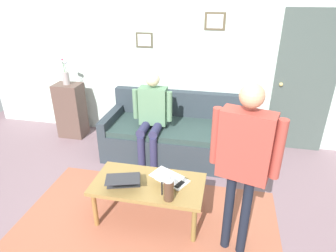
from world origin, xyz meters
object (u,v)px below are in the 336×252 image
(couch, at_px, (174,135))
(person_seated, at_px, (152,114))
(coffee_table, at_px, (148,187))
(person_standing, at_px, (244,154))
(laptop_left, at_px, (124,180))
(french_press, at_px, (169,189))
(laptop_center, at_px, (171,179))
(flower_vase, at_px, (66,76))
(side_shelf, at_px, (71,110))
(interior_door, at_px, (304,85))

(couch, height_order, person_seated, person_seated)
(coffee_table, height_order, person_standing, person_standing)
(laptop_left, distance_m, french_press, 0.52)
(coffee_table, height_order, laptop_left, laptop_left)
(laptop_left, bearing_deg, laptop_center, -164.47)
(flower_vase, distance_m, person_seated, 1.62)
(laptop_center, bearing_deg, side_shelf, -38.42)
(couch, relative_size, french_press, 7.59)
(side_shelf, height_order, person_standing, person_standing)
(side_shelf, relative_size, flower_vase, 2.15)
(french_press, height_order, person_standing, person_standing)
(french_press, bearing_deg, laptop_left, -15.31)
(laptop_center, bearing_deg, french_press, 97.62)
(interior_door, height_order, person_seated, interior_door)
(coffee_table, distance_m, laptop_center, 0.25)
(couch, xyz_separation_m, side_shelf, (1.78, -0.26, 0.14))
(couch, distance_m, laptop_center, 1.36)
(interior_door, distance_m, side_shelf, 3.61)
(couch, bearing_deg, person_standing, 118.84)
(laptop_left, height_order, laptop_center, laptop_left)
(flower_vase, bearing_deg, side_shelf, 31.61)
(laptop_left, bearing_deg, flower_vase, -48.14)
(interior_door, bearing_deg, laptop_left, 45.15)
(interior_door, bearing_deg, person_standing, 68.15)
(person_standing, bearing_deg, coffee_table, -15.14)
(laptop_center, distance_m, french_press, 0.28)
(flower_vase, bearing_deg, laptop_center, 141.56)
(person_standing, bearing_deg, interior_door, -111.85)
(couch, bearing_deg, laptop_left, 80.66)
(laptop_left, bearing_deg, coffee_table, -163.03)
(person_seated, bearing_deg, side_shelf, -17.78)
(laptop_center, bearing_deg, interior_door, -129.29)
(person_standing, bearing_deg, laptop_center, -23.87)
(coffee_table, relative_size, person_seated, 0.90)
(french_press, height_order, person_seated, person_seated)
(french_press, relative_size, person_seated, 0.20)
(coffee_table, bearing_deg, person_standing, 164.86)
(couch, relative_size, flower_vase, 4.70)
(laptop_left, relative_size, side_shelf, 0.48)
(french_press, bearing_deg, person_seated, -69.14)
(laptop_left, bearing_deg, interior_door, -134.85)
(couch, bearing_deg, side_shelf, -8.29)
(laptop_center, relative_size, side_shelf, 0.46)
(laptop_left, xyz_separation_m, side_shelf, (1.54, -1.71, -0.06))
(laptop_center, bearing_deg, person_seated, -66.22)
(laptop_center, bearing_deg, person_standing, 156.13)
(side_shelf, distance_m, person_standing, 3.32)
(interior_door, distance_m, laptop_left, 2.90)
(flower_vase, height_order, person_standing, person_standing)
(couch, distance_m, side_shelf, 1.80)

